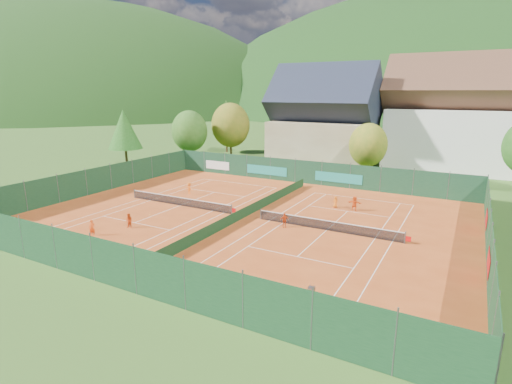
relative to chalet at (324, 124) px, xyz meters
The scene contains 30 objects.
ground 30.87m from the chalet, 84.29° to the right, with size 600.00×600.00×0.00m, color #2E551A.
clay_pad 30.87m from the chalet, 84.29° to the right, with size 40.00×32.00×0.01m, color #AC4519.
court_markings_left 31.12m from the chalet, 99.46° to the right, with size 11.03×23.83×0.00m.
court_markings_right 32.63m from the chalet, 69.86° to the right, with size 11.03×23.83×0.00m.
tennis_net_left 31.00m from the chalet, 99.17° to the right, with size 13.30×0.10×1.02m.
tennis_net_right 32.59m from the chalet, 69.60° to the right, with size 13.30×0.10×1.02m.
court_divider 30.77m from the chalet, 84.29° to the right, with size 0.03×28.80×1.00m.
fence_north 15.14m from the chalet, 79.70° to the right, with size 40.00×0.10×3.00m.
fence_south 46.38m from the chalet, 86.27° to the right, with size 40.00×0.04×3.00m.
fence_west 34.86m from the chalet, 119.54° to the right, with size 0.04×32.00×3.00m.
fence_east 38.11m from the chalet, 52.48° to the right, with size 0.09×32.00×3.00m.
chalet is the anchor object (origin of this frame).
hotel_block_a 19.94m from the chalet, 17.53° to the left, with size 21.60×11.00×17.25m.
tree_west_front 21.51m from the chalet, 152.24° to the right, with size 5.72×5.72×8.69m.
tree_west_mid 15.53m from the chalet, 165.07° to the right, with size 6.44×6.44×9.78m.
tree_west_back 21.38m from the chalet, 169.22° to the left, with size 5.60×5.60×10.00m.
tree_center 12.19m from the chalet, 41.63° to the right, with size 5.01×5.01×7.60m.
tree_west_side 30.81m from the chalet, 144.25° to the right, with size 5.04×5.04×9.00m.
mountain_backdrop 211.04m from the chalet, 81.19° to the left, with size 820.00×530.00×242.00m.
ball_hopper 44.25m from the chalet, 71.34° to the right, with size 0.34×0.34×0.80m.
loose_ball_0 35.07m from the chalet, 99.07° to the right, with size 0.07×0.07×0.07m, color #CCD833.
loose_ball_1 42.13m from the chalet, 79.71° to the right, with size 0.07×0.07×0.07m, color #CCD833.
loose_ball_2 29.14m from the chalet, 77.17° to the right, with size 0.07×0.07×0.07m, color #CCD833.
loose_ball_3 20.98m from the chalet, 100.90° to the right, with size 0.07×0.07×0.07m, color #CCD833.
player_left_near 41.30m from the chalet, 97.93° to the right, with size 0.49×0.32×1.36m, color #F15315.
player_left_mid 38.36m from the chalet, 96.59° to the right, with size 0.65×0.50×1.33m, color #D64613.
player_left_far 27.25m from the chalet, 105.56° to the right, with size 0.87×0.50×1.35m, color orange.
player_right_near 32.43m from the chalet, 76.45° to the right, with size 0.78×0.32×1.33m, color #CF4412.
player_right_far_a 25.43m from the chalet, 67.44° to the right, with size 0.57×0.37×1.17m, color orange.
player_right_far_b 26.39m from the chalet, 63.45° to the right, with size 1.39×0.44×1.50m, color #EF5215.
Camera 1 is at (18.23, -31.36, 11.64)m, focal length 28.00 mm.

